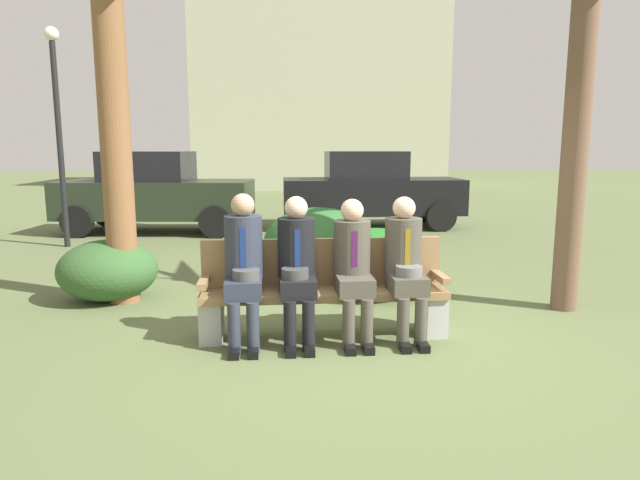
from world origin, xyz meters
The scene contains 14 objects.
ground_plane centered at (0.00, 0.00, 0.00)m, with size 80.00×80.00×0.00m, color #5B683F.
park_bench centered at (-0.38, 0.14, 0.43)m, with size 2.27×0.44×0.90m.
seated_man_leftmost centered at (-1.11, 0.01, 0.75)m, with size 0.34×0.72×1.34m.
seated_man_centerleft centered at (-0.63, 0.01, 0.73)m, with size 0.34×0.72×1.32m.
seated_man_centerright centered at (-0.12, 0.01, 0.72)m, with size 0.34×0.72×1.29m.
seated_man_rightmost centered at (0.36, 0.01, 0.73)m, with size 0.34×0.72×1.30m.
palm_tree_tall centered at (-2.55, 1.50, 3.13)m, with size 1.27×1.28×4.65m.
shrub_near_bench centered at (-0.19, 2.62, 0.47)m, with size 1.51×1.38×0.94m, color #2C602D.
shrub_mid_lawn centered at (-2.73, 1.59, 0.35)m, with size 1.13×1.03×0.70m, color #335A2B.
shrub_far_lawn centered at (0.40, 1.51, 0.40)m, with size 1.29×1.18×0.81m, color #1F6321.
parked_car_near centered at (-3.21, 6.92, 0.84)m, with size 4.05×2.06×1.68m.
parked_car_far centered at (1.39, 7.23, 0.84)m, with size 3.93×1.78×1.68m.
street_lamp centered at (-4.47, 5.30, 2.30)m, with size 0.24×0.24×3.77m.
building_backdrop centered at (1.44, 21.74, 4.70)m, with size 11.33×7.49×9.36m.
Camera 1 is at (-0.89, -4.83, 1.74)m, focal length 30.91 mm.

